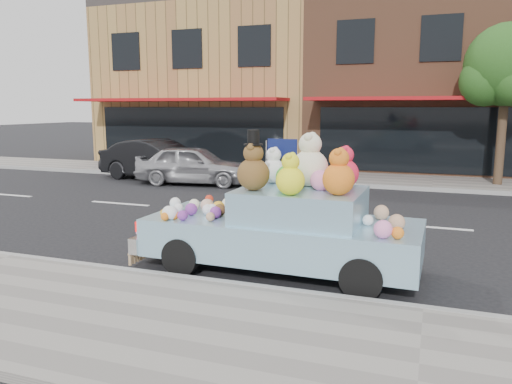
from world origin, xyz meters
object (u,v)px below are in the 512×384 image
at_px(street_tree, 507,72).
at_px(art_car, 284,222).
at_px(car_dark, 158,160).
at_px(car_silver, 194,165).

distance_m(street_tree, art_car, 11.63).
relative_size(street_tree, art_car, 1.16).
bearing_deg(car_dark, car_silver, -99.76).
relative_size(street_tree, car_silver, 1.33).
relative_size(car_silver, art_car, 0.87).
bearing_deg(street_tree, car_dark, -169.19).
xyz_separation_m(street_tree, car_silver, (-9.70, -2.74, -3.03)).
bearing_deg(car_silver, car_dark, 65.31).
height_order(street_tree, car_dark, street_tree).
height_order(street_tree, car_silver, street_tree).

